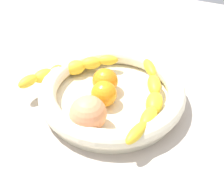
{
  "coord_description": "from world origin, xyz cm",
  "views": [
    {
      "loc": [
        20.69,
        -49.22,
        50.53
      ],
      "look_at": [
        0.0,
        0.0,
        7.52
      ],
      "focal_mm": 52.83,
      "sensor_mm": 36.0,
      "label": 1
    }
  ],
  "objects_px": {
    "orange_front": "(104,94)",
    "peach_blush": "(88,114)",
    "banana_draped_left": "(150,100)",
    "fruit_bowl": "(112,94)",
    "banana_draped_right": "(68,70)",
    "orange_mid_left": "(105,81)"
  },
  "relations": [
    {
      "from": "banana_draped_left",
      "to": "peach_blush",
      "type": "bearing_deg",
      "value": -134.98
    },
    {
      "from": "banana_draped_left",
      "to": "banana_draped_right",
      "type": "distance_m",
      "value": 0.21
    },
    {
      "from": "banana_draped_left",
      "to": "peach_blush",
      "type": "xyz_separation_m",
      "value": [
        -0.09,
        -0.09,
        0.01
      ]
    },
    {
      "from": "banana_draped_right",
      "to": "peach_blush",
      "type": "xyz_separation_m",
      "value": [
        0.11,
        -0.12,
        0.01
      ]
    },
    {
      "from": "orange_mid_left",
      "to": "orange_front",
      "type": "bearing_deg",
      "value": -69.66
    },
    {
      "from": "banana_draped_right",
      "to": "peach_blush",
      "type": "height_order",
      "value": "peach_blush"
    },
    {
      "from": "banana_draped_right",
      "to": "orange_mid_left",
      "type": "distance_m",
      "value": 0.1
    },
    {
      "from": "banana_draped_right",
      "to": "peach_blush",
      "type": "bearing_deg",
      "value": -47.8
    },
    {
      "from": "fruit_bowl",
      "to": "orange_mid_left",
      "type": "relative_size",
      "value": 5.55
    },
    {
      "from": "orange_front",
      "to": "orange_mid_left",
      "type": "height_order",
      "value": "orange_mid_left"
    },
    {
      "from": "banana_draped_left",
      "to": "orange_front",
      "type": "xyz_separation_m",
      "value": [
        -0.09,
        -0.02,
        0.0
      ]
    },
    {
      "from": "fruit_bowl",
      "to": "orange_mid_left",
      "type": "height_order",
      "value": "orange_mid_left"
    },
    {
      "from": "orange_mid_left",
      "to": "peach_blush",
      "type": "xyz_separation_m",
      "value": [
        0.01,
        -0.11,
        0.01
      ]
    },
    {
      "from": "orange_front",
      "to": "fruit_bowl",
      "type": "bearing_deg",
      "value": 70.71
    },
    {
      "from": "banana_draped_right",
      "to": "orange_front",
      "type": "relative_size",
      "value": 3.47
    },
    {
      "from": "fruit_bowl",
      "to": "peach_blush",
      "type": "relative_size",
      "value": 4.36
    },
    {
      "from": "banana_draped_right",
      "to": "orange_mid_left",
      "type": "height_order",
      "value": "orange_mid_left"
    },
    {
      "from": "orange_front",
      "to": "peach_blush",
      "type": "distance_m",
      "value": 0.07
    },
    {
      "from": "orange_mid_left",
      "to": "fruit_bowl",
      "type": "bearing_deg",
      "value": -34.56
    },
    {
      "from": "orange_mid_left",
      "to": "peach_blush",
      "type": "distance_m",
      "value": 0.11
    },
    {
      "from": "fruit_bowl",
      "to": "banana_draped_right",
      "type": "height_order",
      "value": "banana_draped_right"
    },
    {
      "from": "orange_mid_left",
      "to": "peach_blush",
      "type": "height_order",
      "value": "peach_blush"
    }
  ]
}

